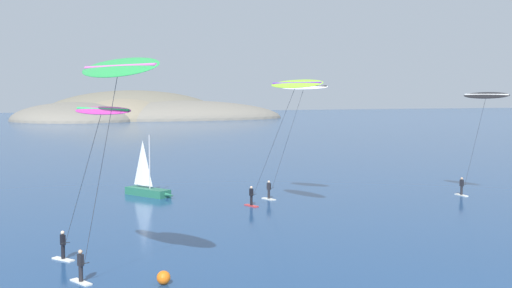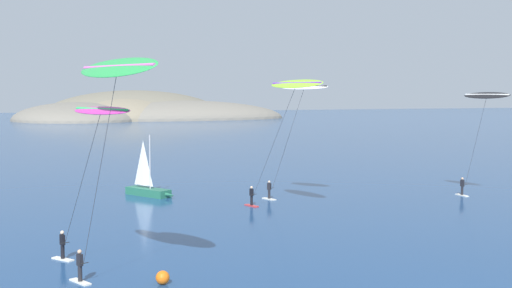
% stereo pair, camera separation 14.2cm
% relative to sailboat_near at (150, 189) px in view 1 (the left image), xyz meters
% --- Properties ---
extents(headland_island, '(96.49, 67.72, 20.75)m').
position_rel_sailboat_near_xyz_m(headland_island, '(25.90, 176.39, -0.64)').
color(headland_island, '#6B6656').
rests_on(headland_island, ground).
extents(sailboat_near, '(4.02, 5.52, 5.70)m').
position_rel_sailboat_near_xyz_m(sailboat_near, '(0.00, 0.00, 0.00)').
color(sailboat_near, '#23664C').
rests_on(sailboat_near, ground).
extents(kitesurfer_black, '(2.40, 5.40, 9.72)m').
position_rel_sailboat_near_xyz_m(kitesurfer_black, '(28.04, -11.62, 7.82)').
color(kitesurfer_black, silver).
rests_on(kitesurfer_black, ground).
extents(kitesurfer_green, '(4.09, 6.85, 11.30)m').
position_rel_sailboat_near_xyz_m(kitesurfer_green, '(-6.78, -28.96, 9.45)').
color(kitesurfer_green, silver).
rests_on(kitesurfer_green, ground).
extents(kitesurfer_lime, '(3.63, 9.39, 10.68)m').
position_rel_sailboat_near_xyz_m(kitesurfer_lime, '(8.66, -13.38, 8.96)').
color(kitesurfer_lime, red).
rests_on(kitesurfer_lime, ground).
extents(kitesurfer_magenta, '(3.96, 8.24, 8.97)m').
position_rel_sailboat_near_xyz_m(kitesurfer_magenta, '(-7.26, -25.30, 7.33)').
color(kitesurfer_magenta, silver).
rests_on(kitesurfer_magenta, ground).
extents(kitesurfer_white, '(4.56, 5.82, 10.38)m').
position_rel_sailboat_near_xyz_m(kitesurfer_white, '(11.68, -8.07, 8.59)').
color(kitesurfer_white, silver).
rests_on(kitesurfer_white, ground).
extents(marker_buoy, '(0.70, 0.70, 0.70)m').
position_rel_sailboat_near_xyz_m(marker_buoy, '(-4.42, -27.67, -0.29)').
color(marker_buoy, orange).
rests_on(marker_buoy, ground).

